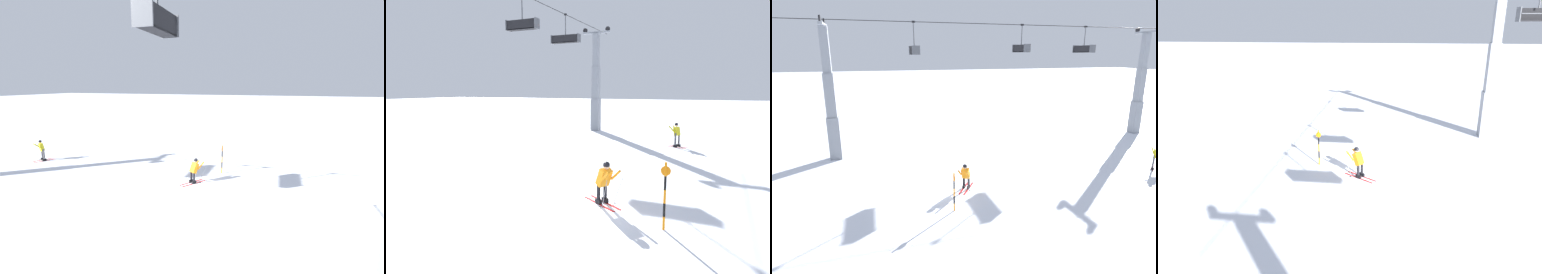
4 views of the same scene
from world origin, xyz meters
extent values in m
plane|color=white|center=(0.00, 0.00, 0.00)|extent=(260.00, 260.00, 0.00)
cube|color=red|center=(1.28, -1.28, 0.01)|extent=(1.08, 1.52, 0.01)
cube|color=black|center=(1.28, -1.28, 0.09)|extent=(0.25, 0.29, 0.16)
cylinder|color=black|center=(1.28, -1.28, 0.51)|extent=(0.13, 0.13, 0.68)
cube|color=red|center=(1.04, -1.12, 0.01)|extent=(1.08, 1.52, 0.01)
cube|color=black|center=(1.04, -1.12, 0.09)|extent=(0.25, 0.29, 0.16)
cylinder|color=black|center=(1.04, -1.12, 0.51)|extent=(0.13, 0.13, 0.68)
cube|color=orange|center=(1.09, -1.30, 0.97)|extent=(0.62, 0.64, 0.68)
sphere|color=beige|center=(1.02, -1.40, 1.39)|extent=(0.23, 0.23, 0.23)
sphere|color=black|center=(1.02, -1.40, 1.43)|extent=(0.24, 0.24, 0.24)
cylinder|color=orange|center=(1.08, -1.72, 1.10)|extent=(0.36, 0.47, 0.45)
cylinder|color=gray|center=(1.10, -1.78, 0.47)|extent=(0.18, 0.45, 1.18)
cylinder|color=black|center=(1.23, -1.67, 0.05)|extent=(0.07, 0.07, 0.01)
cylinder|color=orange|center=(0.70, -1.46, 1.10)|extent=(0.36, 0.47, 0.45)
cylinder|color=gray|center=(0.64, -1.47, 0.47)|extent=(0.37, 0.33, 1.18)
cylinder|color=black|center=(0.70, -1.30, 0.05)|extent=(0.07, 0.07, 0.01)
cube|color=gray|center=(-6.44, 6.61, 1.55)|extent=(0.82, 0.82, 3.10)
cube|color=gray|center=(-6.44, 6.61, 4.65)|extent=(0.69, 0.69, 3.10)
cube|color=gray|center=(-6.44, 6.61, 7.74)|extent=(0.55, 0.55, 3.10)
cube|color=gray|center=(-6.44, 6.61, 9.38)|extent=(0.28, 2.46, 0.18)
cylinder|color=black|center=(-6.44, 7.65, 9.63)|extent=(0.10, 0.44, 0.44)
cylinder|color=black|center=(-6.44, 5.56, 9.63)|extent=(0.10, 0.44, 0.44)
cube|color=gray|center=(20.73, 6.61, 1.55)|extent=(0.80, 0.80, 3.10)
cube|color=gray|center=(20.73, 6.61, 4.65)|extent=(0.67, 0.67, 3.10)
cube|color=gray|center=(20.73, 6.61, 7.74)|extent=(0.54, 0.54, 3.10)
cube|color=gray|center=(20.73, 6.61, 9.38)|extent=(0.28, 2.64, 0.18)
cylinder|color=black|center=(20.73, 7.75, 9.63)|extent=(0.10, 0.44, 0.44)
cylinder|color=black|center=(7.14, 6.61, 9.69)|extent=(33.17, 0.05, 0.05)
cube|color=black|center=(-0.41, 6.61, 9.69)|extent=(0.20, 0.16, 0.14)
cylinder|color=#4C4F54|center=(-0.41, 6.61, 8.85)|extent=(0.07, 0.07, 1.69)
cube|color=black|center=(-0.41, 6.61, 7.45)|extent=(0.45, 1.67, 0.06)
cube|color=black|center=(-0.61, 6.61, 7.73)|extent=(0.06, 1.67, 0.55)
cylinder|color=#4C4F54|center=(-0.11, 6.61, 7.75)|extent=(0.04, 1.59, 0.04)
cube|color=#4C4F54|center=(-0.41, 7.44, 7.73)|extent=(0.57, 0.05, 0.63)
cube|color=#4C4F54|center=(-0.41, 5.77, 7.73)|extent=(0.57, 0.05, 0.63)
cube|color=black|center=(8.18, 6.61, 9.69)|extent=(0.20, 0.16, 0.14)
cylinder|color=#4C4F54|center=(8.18, 6.61, 8.94)|extent=(0.07, 0.07, 1.51)
cube|color=black|center=(8.18, 6.61, 7.63)|extent=(0.45, 2.06, 0.06)
cube|color=black|center=(7.99, 6.61, 7.90)|extent=(0.06, 2.06, 0.55)
cylinder|color=#4C4F54|center=(8.49, 6.61, 7.93)|extent=(0.04, 1.96, 0.04)
cube|color=#4C4F54|center=(8.18, 7.64, 7.90)|extent=(0.57, 0.05, 0.63)
cube|color=#4C4F54|center=(8.18, 5.57, 7.90)|extent=(0.57, 0.05, 0.63)
cube|color=black|center=(14.12, 6.61, 9.69)|extent=(0.20, 0.16, 0.14)
cylinder|color=#4C4F54|center=(14.12, 6.61, 8.93)|extent=(0.07, 0.07, 1.53)
cube|color=black|center=(14.12, 6.61, 7.61)|extent=(0.45, 2.28, 0.06)
cube|color=black|center=(13.92, 6.61, 7.89)|extent=(0.06, 2.28, 0.55)
cylinder|color=#4C4F54|center=(14.42, 6.61, 7.91)|extent=(0.04, 2.17, 0.04)
cube|color=#4C4F54|center=(14.12, 7.75, 7.89)|extent=(0.57, 0.05, 0.63)
cube|color=#4C4F54|center=(14.12, 5.46, 7.89)|extent=(0.57, 0.05, 0.63)
cylinder|color=orange|center=(-0.18, -3.57, 0.20)|extent=(0.07, 0.07, 0.39)
cylinder|color=black|center=(-0.18, -3.57, 0.59)|extent=(0.07, 0.07, 0.39)
cylinder|color=orange|center=(-0.18, -3.57, 0.99)|extent=(0.07, 0.07, 0.39)
cylinder|color=black|center=(-0.18, -3.57, 1.38)|extent=(0.07, 0.07, 0.39)
cylinder|color=orange|center=(-0.18, -3.57, 1.77)|extent=(0.07, 0.07, 0.39)
cylinder|color=orange|center=(-0.17, -3.57, 1.72)|extent=(0.02, 0.28, 0.28)
cube|color=red|center=(13.93, -1.96, 0.01)|extent=(0.80, 1.54, 0.01)
cube|color=black|center=(13.93, -1.96, 0.09)|extent=(0.22, 0.30, 0.16)
cylinder|color=#4C4C51|center=(13.93, -1.96, 0.58)|extent=(0.13, 0.13, 0.82)
cylinder|color=gold|center=(14.05, -1.67, 1.26)|extent=(0.29, 0.48, 0.43)
cylinder|color=gray|center=(14.03, -1.61, 0.55)|extent=(0.10, 0.40, 1.16)
cylinder|color=black|center=(13.91, -1.75, 0.05)|extent=(0.07, 0.07, 0.01)
camera|label=1|loc=(-3.64, 13.38, 6.07)|focal=24.40mm
camera|label=2|loc=(-9.25, -4.96, 3.96)|focal=30.49mm
camera|label=3|loc=(-3.71, -16.98, 7.50)|focal=29.09mm
camera|label=4|loc=(16.76, 0.22, 7.29)|focal=31.97mm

